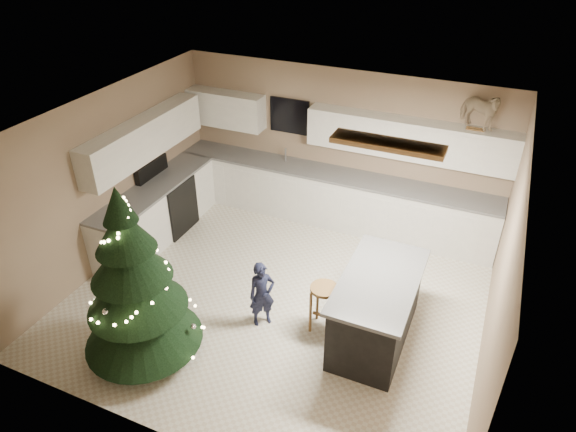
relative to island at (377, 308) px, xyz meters
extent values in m
plane|color=beige|center=(-1.46, 0.22, -0.48)|extent=(5.50, 5.50, 0.00)
cube|color=#9D856C|center=(-1.46, 2.72, 0.82)|extent=(5.50, 0.02, 2.60)
cube|color=#9D856C|center=(-1.46, -2.28, 0.82)|extent=(5.50, 0.02, 2.60)
cube|color=#9D856C|center=(-4.21, 0.22, 0.82)|extent=(0.02, 5.00, 2.60)
cube|color=#9D856C|center=(1.29, 0.22, 0.82)|extent=(0.02, 5.00, 2.60)
cube|color=silver|center=(-1.46, 0.22, 2.12)|extent=(5.50, 5.00, 0.02)
cube|color=brown|center=(-0.16, 0.32, 2.07)|extent=(1.25, 0.32, 0.06)
cube|color=white|center=(-0.16, 0.32, 2.04)|extent=(1.15, 0.24, 0.02)
cube|color=white|center=(-1.46, 2.42, -0.03)|extent=(5.48, 0.60, 0.90)
cube|color=white|center=(-3.91, 0.82, -0.03)|extent=(0.60, 2.60, 0.90)
cube|color=slate|center=(-1.46, 2.41, 0.44)|extent=(5.48, 0.62, 0.04)
cube|color=slate|center=(-3.90, 0.82, 0.44)|extent=(0.62, 2.60, 0.04)
cube|color=white|center=(-3.51, 2.54, 1.22)|extent=(1.40, 0.35, 0.60)
cube|color=white|center=(-0.31, 2.54, 1.22)|extent=(3.20, 0.35, 0.60)
cube|color=white|center=(-4.03, 0.94, 1.22)|extent=(0.35, 2.60, 0.60)
cube|color=black|center=(-2.36, 2.69, 1.22)|extent=(0.70, 0.04, 0.60)
cube|color=#99999E|center=(-2.36, 2.42, 0.42)|extent=(0.55, 0.40, 0.06)
cylinder|color=#99999E|center=(-2.36, 2.52, 0.58)|extent=(0.03, 0.03, 0.24)
cube|color=black|center=(-3.89, 1.12, -0.03)|extent=(0.64, 0.75, 0.90)
cube|color=black|center=(-4.14, 1.12, 0.57)|extent=(0.10, 0.75, 0.30)
cube|color=black|center=(0.00, 0.00, -0.03)|extent=(0.80, 1.60, 0.90)
cube|color=#39393A|center=(0.00, 0.00, 0.45)|extent=(0.90, 1.70, 0.05)
cylinder|color=brown|center=(-0.66, -0.11, 0.18)|extent=(0.36, 0.36, 0.04)
cylinder|color=brown|center=(-0.79, -0.24, -0.16)|extent=(0.04, 0.04, 0.64)
cylinder|color=brown|center=(-0.54, -0.24, -0.16)|extent=(0.04, 0.04, 0.64)
cylinder|color=brown|center=(-0.79, 0.01, -0.16)|extent=(0.04, 0.04, 0.64)
cylinder|color=brown|center=(-0.54, 0.01, -0.16)|extent=(0.04, 0.04, 0.64)
cube|color=brown|center=(-0.66, -0.11, -0.27)|extent=(0.27, 0.03, 0.03)
cylinder|color=#3F2816|center=(-2.53, -1.38, -0.32)|extent=(0.13, 0.13, 0.31)
cone|color=black|center=(-2.53, -1.38, 0.10)|extent=(1.42, 1.42, 0.73)
cone|color=black|center=(-2.53, -1.38, 0.57)|extent=(1.17, 1.17, 0.63)
cone|color=black|center=(-2.53, -1.38, 0.98)|extent=(0.92, 0.92, 0.57)
cone|color=black|center=(-2.53, -1.38, 1.35)|extent=(0.67, 0.67, 0.52)
cone|color=black|center=(-2.53, -1.38, 1.66)|extent=(0.38, 0.38, 0.42)
sphere|color=#FFD88C|center=(-1.79, -1.38, -0.22)|extent=(0.04, 0.04, 0.04)
sphere|color=#FFD88C|center=(-1.84, -1.16, -0.17)|extent=(0.04, 0.04, 0.04)
sphere|color=#FFD88C|center=(-1.95, -0.97, -0.13)|extent=(0.04, 0.04, 0.04)
sphere|color=#FFD88C|center=(-2.12, -0.82, -0.09)|extent=(0.04, 0.04, 0.04)
sphere|color=#FFD88C|center=(-2.31, -0.74, -0.04)|extent=(0.04, 0.04, 0.04)
sphere|color=#FFD88C|center=(-2.52, -0.72, 0.00)|extent=(0.04, 0.04, 0.04)
sphere|color=#FFD88C|center=(-2.72, -0.76, 0.05)|extent=(0.04, 0.04, 0.04)
sphere|color=#FFD88C|center=(-2.89, -0.86, 0.09)|extent=(0.04, 0.04, 0.04)
sphere|color=#FFD88C|center=(-3.02, -1.01, 0.13)|extent=(0.04, 0.04, 0.04)
sphere|color=#FFD88C|center=(-3.10, -1.18, 0.18)|extent=(0.04, 0.04, 0.04)
sphere|color=#FFD88C|center=(-3.12, -1.36, 0.22)|extent=(0.04, 0.04, 0.04)
sphere|color=#FFD88C|center=(-3.08, -1.54, 0.27)|extent=(0.04, 0.04, 0.04)
sphere|color=#FFD88C|center=(-2.99, -1.69, 0.31)|extent=(0.04, 0.04, 0.04)
sphere|color=#FFD88C|center=(-2.87, -1.81, 0.36)|extent=(0.04, 0.04, 0.04)
sphere|color=#FFD88C|center=(-2.71, -1.88, 0.40)|extent=(0.04, 0.04, 0.04)
sphere|color=#FFD88C|center=(-2.55, -1.89, 0.44)|extent=(0.04, 0.04, 0.04)
sphere|color=#FFD88C|center=(-2.40, -1.86, 0.49)|extent=(0.04, 0.04, 0.04)
sphere|color=#FFD88C|center=(-2.27, -1.78, 0.53)|extent=(0.04, 0.04, 0.04)
sphere|color=#FFD88C|center=(-2.17, -1.68, 0.58)|extent=(0.04, 0.04, 0.04)
sphere|color=#FFD88C|center=(-2.11, -1.55, 0.62)|extent=(0.04, 0.04, 0.04)
sphere|color=#FFD88C|center=(-2.10, -1.41, 0.66)|extent=(0.04, 0.04, 0.04)
sphere|color=#FFD88C|center=(-2.12, -1.28, 0.71)|extent=(0.04, 0.04, 0.04)
sphere|color=#FFD88C|center=(-2.19, -1.17, 0.75)|extent=(0.04, 0.04, 0.04)
sphere|color=#FFD88C|center=(-2.28, -1.08, 0.80)|extent=(0.04, 0.04, 0.04)
sphere|color=#FFD88C|center=(-2.39, -1.03, 0.84)|extent=(0.04, 0.04, 0.04)
sphere|color=#FFD88C|center=(-2.50, -1.02, 0.89)|extent=(0.04, 0.04, 0.04)
sphere|color=#FFD88C|center=(-2.61, -1.05, 0.93)|extent=(0.04, 0.04, 0.04)
sphere|color=#FFD88C|center=(-2.70, -1.10, 0.97)|extent=(0.04, 0.04, 0.04)
sphere|color=#FFD88C|center=(-2.77, -1.18, 1.02)|extent=(0.04, 0.04, 0.04)
sphere|color=#FFD88C|center=(-2.80, -1.26, 1.06)|extent=(0.04, 0.04, 0.04)
sphere|color=#FFD88C|center=(-2.81, -1.36, 1.11)|extent=(0.04, 0.04, 0.04)
sphere|color=#FFD88C|center=(-2.79, -1.44, 1.15)|extent=(0.04, 0.04, 0.04)
sphere|color=#FFD88C|center=(-2.75, -1.51, 1.19)|extent=(0.04, 0.04, 0.04)
sphere|color=#FFD88C|center=(-2.69, -1.56, 1.24)|extent=(0.04, 0.04, 0.04)
sphere|color=#FFD88C|center=(-2.62, -1.58, 1.28)|extent=(0.04, 0.04, 0.04)
sphere|color=#FFD88C|center=(-2.55, -1.59, 1.33)|extent=(0.04, 0.04, 0.04)
sphere|color=#FFD88C|center=(-2.49, -1.57, 1.37)|extent=(0.04, 0.04, 0.04)
sphere|color=#FFD88C|center=(-2.44, -1.53, 1.41)|extent=(0.04, 0.04, 0.04)
sphere|color=#FFD88C|center=(-2.41, -1.49, 1.46)|extent=(0.04, 0.04, 0.04)
sphere|color=#FFD88C|center=(-2.40, -1.44, 1.50)|extent=(0.04, 0.04, 0.04)
sphere|color=#FFD88C|center=(-2.40, -1.40, 1.55)|extent=(0.04, 0.04, 0.04)
sphere|color=#FFD88C|center=(-2.42, -1.36, 1.59)|extent=(0.04, 0.04, 0.04)
sphere|color=#FFD88C|center=(-2.44, -1.33, 1.64)|extent=(0.04, 0.04, 0.04)
sphere|color=#FFD88C|center=(-2.47, -1.32, 1.68)|extent=(0.04, 0.04, 0.04)
sphere|color=#FFD88C|center=(-2.50, -1.32, 1.72)|extent=(0.04, 0.04, 0.04)
sphere|color=silver|center=(-1.91, -1.38, -0.03)|extent=(0.07, 0.07, 0.07)
sphere|color=silver|center=(-2.84, -0.96, 0.24)|extent=(0.07, 0.07, 0.07)
sphere|color=silver|center=(-2.66, -1.79, 0.51)|extent=(0.07, 0.07, 0.07)
sphere|color=silver|center=(-2.21, -1.28, 0.77)|extent=(0.07, 0.07, 0.07)
sphere|color=silver|center=(-2.72, -1.24, 1.04)|extent=(0.07, 0.07, 0.07)
sphere|color=silver|center=(-2.53, -1.52, 1.31)|extent=(0.07, 0.07, 0.07)
sphere|color=silver|center=(-2.49, -1.35, 1.58)|extent=(0.07, 0.07, 0.07)
imported|color=black|center=(-1.43, -0.33, 0.00)|extent=(0.41, 0.40, 0.95)
cube|color=brown|center=(0.61, 2.50, 1.53)|extent=(0.25, 0.02, 0.02)
cube|color=brown|center=(0.61, 2.58, 1.53)|extent=(0.25, 0.02, 0.02)
imported|color=beige|center=(0.61, 2.54, 1.81)|extent=(0.71, 0.54, 0.54)
camera|label=1|loc=(0.92, -4.85, 4.37)|focal=32.00mm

